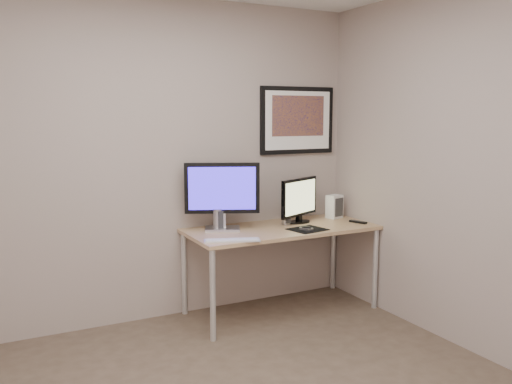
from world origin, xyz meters
The scene contains 12 objects.
room centered at (0.00, 0.45, 1.64)m, with size 3.60×3.60×3.60m.
desk centered at (1.00, 1.35, 0.66)m, with size 1.60×0.70×0.73m.
framed_art centered at (1.35, 1.68, 1.62)m, with size 0.75×0.04×0.60m.
monitor_large centered at (0.52, 1.48, 1.04)m, with size 0.57×0.29×0.56m.
monitor_tv centered at (1.23, 1.44, 0.94)m, with size 0.47×0.24×0.39m.
speaker_left centered at (0.47, 1.48, 0.82)m, with size 0.07×0.07×0.18m, color #A8A8AD.
speaker_right centered at (1.10, 1.45, 0.82)m, with size 0.07×0.07×0.18m, color #A8A8AD.
keyboard centered at (0.42, 1.08, 0.74)m, with size 0.42×0.11×0.01m, color silver.
mousepad centered at (1.15, 1.17, 0.73)m, with size 0.28×0.25×0.00m, color black.
mouse centered at (1.12, 1.15, 0.75)m, with size 0.06×0.10×0.03m, color black.
remote centered at (1.69, 1.21, 0.74)m, with size 0.04×0.16×0.02m, color black.
fan_unit centered at (1.64, 1.50, 0.84)m, with size 0.14×0.10×0.21m, color silver.
Camera 1 is at (-1.24, -2.53, 1.67)m, focal length 38.00 mm.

